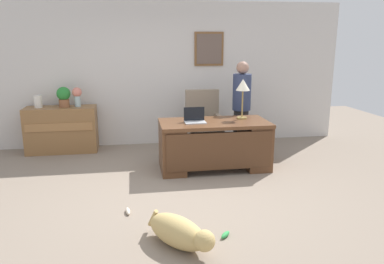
{
  "coord_description": "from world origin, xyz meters",
  "views": [
    {
      "loc": [
        -0.6,
        -4.54,
        1.94
      ],
      "look_at": [
        0.19,
        0.3,
        0.75
      ],
      "focal_mm": 34.62,
      "sensor_mm": 36.0,
      "label": 1
    }
  ],
  "objects_px": {
    "credenza": "(62,129)",
    "dog_toy_bone": "(225,235)",
    "vase_with_flowers": "(77,95)",
    "vase_empty": "(38,101)",
    "potted_plant": "(64,96)",
    "dog_toy_plush": "(128,211)",
    "laptop": "(195,119)",
    "desk_lamp": "(243,87)",
    "person_standing": "(241,107)",
    "dog_lying": "(180,232)",
    "armchair": "(204,125)",
    "desk": "(214,143)"
  },
  "relations": [
    {
      "from": "laptop",
      "to": "dog_toy_bone",
      "type": "bearing_deg",
      "value": -91.15
    },
    {
      "from": "desk",
      "to": "vase_empty",
      "type": "distance_m",
      "value": 3.22
    },
    {
      "from": "dog_toy_bone",
      "to": "credenza",
      "type": "bearing_deg",
      "value": 122.02
    },
    {
      "from": "laptop",
      "to": "dog_toy_bone",
      "type": "height_order",
      "value": "laptop"
    },
    {
      "from": "vase_with_flowers",
      "to": "dog_lying",
      "type": "bearing_deg",
      "value": -69.0
    },
    {
      "from": "laptop",
      "to": "potted_plant",
      "type": "xyz_separation_m",
      "value": [
        -2.13,
        1.34,
        0.21
      ]
    },
    {
      "from": "desk_lamp",
      "to": "dog_toy_bone",
      "type": "xyz_separation_m",
      "value": [
        -0.84,
        -2.28,
        -1.23
      ]
    },
    {
      "from": "potted_plant",
      "to": "dog_toy_bone",
      "type": "relative_size",
      "value": 2.37
    },
    {
      "from": "person_standing",
      "to": "desk_lamp",
      "type": "bearing_deg",
      "value": -105.7
    },
    {
      "from": "credenza",
      "to": "person_standing",
      "type": "distance_m",
      "value": 3.25
    },
    {
      "from": "desk_lamp",
      "to": "vase_with_flowers",
      "type": "bearing_deg",
      "value": 156.24
    },
    {
      "from": "desk",
      "to": "desk_lamp",
      "type": "bearing_deg",
      "value": 19.9
    },
    {
      "from": "credenza",
      "to": "dog_toy_plush",
      "type": "bearing_deg",
      "value": -66.83
    },
    {
      "from": "vase_with_flowers",
      "to": "potted_plant",
      "type": "relative_size",
      "value": 0.96
    },
    {
      "from": "vase_with_flowers",
      "to": "desk_lamp",
      "type": "bearing_deg",
      "value": -23.76
    },
    {
      "from": "person_standing",
      "to": "vase_empty",
      "type": "xyz_separation_m",
      "value": [
        -3.53,
        0.58,
        0.1
      ]
    },
    {
      "from": "credenza",
      "to": "laptop",
      "type": "distance_m",
      "value": 2.61
    },
    {
      "from": "vase_empty",
      "to": "dog_toy_bone",
      "type": "height_order",
      "value": "vase_empty"
    },
    {
      "from": "armchair",
      "to": "vase_empty",
      "type": "bearing_deg",
      "value": 171.7
    },
    {
      "from": "dog_toy_plush",
      "to": "desk",
      "type": "bearing_deg",
      "value": 45.99
    },
    {
      "from": "dog_toy_bone",
      "to": "dog_toy_plush",
      "type": "relative_size",
      "value": 0.87
    },
    {
      "from": "dog_toy_plush",
      "to": "person_standing",
      "type": "bearing_deg",
      "value": 47.4
    },
    {
      "from": "credenza",
      "to": "potted_plant",
      "type": "height_order",
      "value": "potted_plant"
    },
    {
      "from": "laptop",
      "to": "dog_toy_bone",
      "type": "xyz_separation_m",
      "value": [
        -0.04,
        -2.12,
        -0.78
      ]
    },
    {
      "from": "desk",
      "to": "dog_toy_plush",
      "type": "distance_m",
      "value": 1.96
    },
    {
      "from": "desk",
      "to": "credenza",
      "type": "height_order",
      "value": "credenza"
    },
    {
      "from": "dog_toy_plush",
      "to": "potted_plant",
      "type": "bearing_deg",
      "value": 111.75
    },
    {
      "from": "person_standing",
      "to": "laptop",
      "type": "bearing_deg",
      "value": -141.6
    },
    {
      "from": "armchair",
      "to": "person_standing",
      "type": "bearing_deg",
      "value": -13.42
    },
    {
      "from": "desk",
      "to": "desk_lamp",
      "type": "relative_size",
      "value": 2.66
    },
    {
      "from": "person_standing",
      "to": "laptop",
      "type": "xyz_separation_m",
      "value": [
        -0.97,
        -0.77,
        -0.03
      ]
    },
    {
      "from": "person_standing",
      "to": "dog_lying",
      "type": "height_order",
      "value": "person_standing"
    },
    {
      "from": "dog_lying",
      "to": "dog_toy_plush",
      "type": "bearing_deg",
      "value": 121.54
    },
    {
      "from": "armchair",
      "to": "person_standing",
      "type": "relative_size",
      "value": 0.69
    },
    {
      "from": "armchair",
      "to": "dog_toy_plush",
      "type": "xyz_separation_m",
      "value": [
        -1.35,
        -2.33,
        -0.47
      ]
    },
    {
      "from": "dog_toy_bone",
      "to": "person_standing",
      "type": "bearing_deg",
      "value": 70.74
    },
    {
      "from": "vase_empty",
      "to": "potted_plant",
      "type": "xyz_separation_m",
      "value": [
        0.44,
        0.0,
        0.09
      ]
    },
    {
      "from": "vase_empty",
      "to": "dog_toy_plush",
      "type": "height_order",
      "value": "vase_empty"
    },
    {
      "from": "dog_lying",
      "to": "desk_lamp",
      "type": "relative_size",
      "value": 1.2
    },
    {
      "from": "person_standing",
      "to": "desk",
      "type": "bearing_deg",
      "value": -129.95
    },
    {
      "from": "laptop",
      "to": "dog_toy_plush",
      "type": "xyz_separation_m",
      "value": [
        -1.03,
        -1.41,
        -0.78
      ]
    },
    {
      "from": "credenza",
      "to": "dog_toy_bone",
      "type": "bearing_deg",
      "value": -57.98
    },
    {
      "from": "desk",
      "to": "desk_lamp",
      "type": "distance_m",
      "value": 0.99
    },
    {
      "from": "armchair",
      "to": "laptop",
      "type": "bearing_deg",
      "value": -109.15
    },
    {
      "from": "vase_empty",
      "to": "potted_plant",
      "type": "relative_size",
      "value": 0.61
    },
    {
      "from": "desk",
      "to": "vase_with_flowers",
      "type": "height_order",
      "value": "vase_with_flowers"
    },
    {
      "from": "vase_with_flowers",
      "to": "dog_toy_bone",
      "type": "bearing_deg",
      "value": -61.82
    },
    {
      "from": "desk",
      "to": "dog_toy_bone",
      "type": "height_order",
      "value": "desk"
    },
    {
      "from": "credenza",
      "to": "laptop",
      "type": "bearing_deg",
      "value": -31.26
    },
    {
      "from": "vase_with_flowers",
      "to": "vase_empty",
      "type": "bearing_deg",
      "value": 180.0
    }
  ]
}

